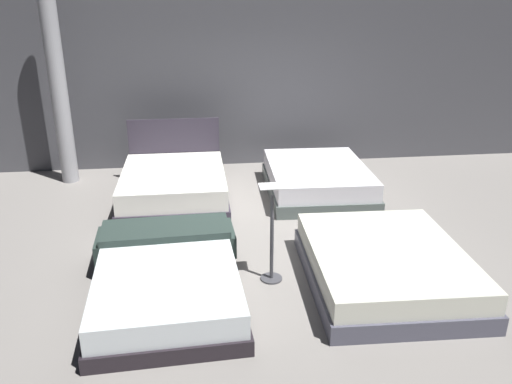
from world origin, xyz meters
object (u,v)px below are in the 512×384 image
object	(u,v)px
price_sign	(272,244)
bed_0	(167,278)
bed_3	(317,180)
support_pillar	(57,76)
bed_1	(385,266)
bed_2	(174,184)

from	to	relation	value
price_sign	bed_0	bearing A→B (deg)	-170.39
bed_3	price_sign	size ratio (longest dim) A/B	1.85
bed_3	support_pillar	distance (m)	4.42
bed_1	price_sign	xyz separation A→B (m)	(-1.21, 0.23, 0.22)
bed_0	support_pillar	bearing A→B (deg)	112.47
support_pillar	bed_2	bearing A→B (deg)	-31.28
bed_1	price_sign	size ratio (longest dim) A/B	1.90
bed_1	price_sign	world-z (taller)	price_sign
bed_0	bed_3	bearing A→B (deg)	47.98
price_sign	support_pillar	distance (m)	4.80
bed_1	bed_3	xyz separation A→B (m)	(-0.09, 2.75, 0.02)
bed_0	bed_2	bearing A→B (deg)	87.43
bed_2	bed_3	size ratio (longest dim) A/B	0.97
support_pillar	bed_1	bearing A→B (deg)	-43.02
bed_1	support_pillar	world-z (taller)	support_pillar
bed_1	bed_3	world-z (taller)	bed_3
bed_0	bed_3	distance (m)	3.52
bed_1	support_pillar	distance (m)	5.81
bed_1	bed_2	distance (m)	3.60
bed_3	price_sign	world-z (taller)	price_sign
bed_1	bed_0	bearing A→B (deg)	-178.78
price_sign	bed_3	bearing A→B (deg)	66.18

